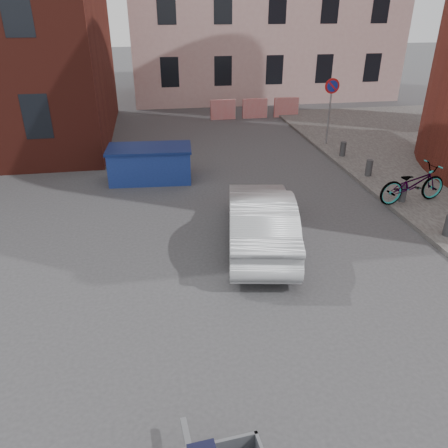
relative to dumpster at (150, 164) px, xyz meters
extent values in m
plane|color=#38383A|center=(1.35, -6.70, -0.58)|extent=(120.00, 120.00, 0.00)
cylinder|color=gray|center=(7.35, 2.80, 0.84)|extent=(0.07, 0.07, 2.60)
cylinder|color=red|center=(7.35, 2.78, 1.89)|extent=(0.60, 0.03, 0.60)
cylinder|color=navy|center=(7.35, 2.76, 1.89)|extent=(0.44, 0.03, 0.44)
cylinder|color=#3A3A3D|center=(7.35, -3.30, -0.19)|extent=(0.22, 0.22, 0.55)
cylinder|color=#3A3A3D|center=(7.35, -1.10, -0.19)|extent=(0.22, 0.22, 0.55)
cylinder|color=#3A3A3D|center=(7.35, 1.10, -0.19)|extent=(0.22, 0.22, 0.55)
cube|color=red|center=(3.85, 8.30, -0.08)|extent=(1.30, 0.18, 1.00)
cube|color=red|center=(5.55, 8.30, -0.08)|extent=(1.30, 0.18, 1.00)
cube|color=red|center=(7.25, 8.30, -0.08)|extent=(1.30, 0.18, 1.00)
cube|color=slate|center=(0.30, -10.49, -0.18)|extent=(0.14, 0.70, 0.06)
cube|color=navy|center=(0.00, 0.00, -0.05)|extent=(2.76, 1.52, 1.07)
cube|color=navy|center=(0.00, 0.00, 0.53)|extent=(2.86, 1.61, 0.09)
imported|color=#A3A6AB|center=(2.58, -4.98, 0.13)|extent=(2.23, 4.53, 1.43)
imported|color=black|center=(7.55, -3.40, 0.11)|extent=(2.25, 1.05, 1.14)
camera|label=1|loc=(0.14, -14.22, 4.80)|focal=35.00mm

